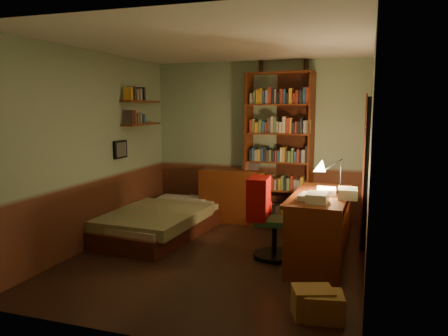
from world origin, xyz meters
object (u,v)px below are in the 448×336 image
(cardboard_box_b, at_px, (323,306))
(office_chair, at_px, (275,217))
(desk_lamp, at_px, (341,165))
(dresser, at_px, (231,195))
(bookshelf, at_px, (279,149))
(desk, at_px, (319,228))
(bed, at_px, (161,212))
(cardboard_box_a, at_px, (313,302))
(mini_stereo, at_px, (251,164))

(cardboard_box_b, bearing_deg, office_chair, 117.48)
(desk_lamp, relative_size, office_chair, 0.66)
(dresser, relative_size, desk_lamp, 1.41)
(dresser, xyz_separation_m, office_chair, (1.05, -1.54, 0.09))
(bookshelf, relative_size, desk, 1.55)
(bed, bearing_deg, cardboard_box_b, -31.61)
(dresser, height_order, cardboard_box_a, dresser)
(cardboard_box_a, bearing_deg, mini_stereo, 114.41)
(office_chair, bearing_deg, desk, 2.74)
(bed, xyz_separation_m, mini_stereo, (1.08, 1.15, 0.61))
(bookshelf, distance_m, desk_lamp, 1.74)
(cardboard_box_a, bearing_deg, bed, 142.12)
(dresser, bearing_deg, cardboard_box_b, -59.65)
(office_chair, relative_size, cardboard_box_a, 2.94)
(mini_stereo, distance_m, desk, 2.12)
(bookshelf, height_order, cardboard_box_b, bookshelf)
(dresser, relative_size, bookshelf, 0.40)
(office_chair, bearing_deg, bed, 160.00)
(bed, xyz_separation_m, desk, (2.36, -0.45, 0.09))
(bookshelf, bearing_deg, desk, -54.66)
(bookshelf, relative_size, cardboard_box_b, 6.95)
(desk, bearing_deg, mini_stereo, 130.26)
(desk_lamp, bearing_deg, cardboard_box_b, -72.73)
(mini_stereo, height_order, desk_lamp, desk_lamp)
(desk_lamp, distance_m, cardboard_box_a, 1.95)
(dresser, bearing_deg, bookshelf, 5.59)
(bed, bearing_deg, desk_lamp, -0.60)
(dresser, bearing_deg, mini_stereo, 21.76)
(bed, relative_size, mini_stereo, 8.03)
(cardboard_box_a, bearing_deg, bookshelf, 107.03)
(desk, bearing_deg, desk_lamp, 38.95)
(office_chair, height_order, cardboard_box_b, office_chair)
(mini_stereo, distance_m, bookshelf, 0.54)
(dresser, distance_m, bookshelf, 1.09)
(cardboard_box_a, bearing_deg, office_chair, 114.78)
(bed, distance_m, desk_lamp, 2.73)
(bed, bearing_deg, bookshelf, 41.40)
(cardboard_box_b, bearing_deg, cardboard_box_a, 163.85)
(dresser, height_order, desk_lamp, desk_lamp)
(office_chair, xyz_separation_m, cardboard_box_a, (0.65, -1.41, -0.39))
(bed, relative_size, desk_lamp, 3.15)
(cardboard_box_a, bearing_deg, desk_lamp, 86.12)
(desk, bearing_deg, dresser, 138.58)
(mini_stereo, bearing_deg, bookshelf, -6.60)
(bed, xyz_separation_m, office_chair, (1.82, -0.52, 0.20))
(bed, distance_m, office_chair, 1.90)
(mini_stereo, relative_size, desk_lamp, 0.39)
(cardboard_box_a, relative_size, cardboard_box_b, 1.02)
(cardboard_box_a, bearing_deg, cardboard_box_b, -16.15)
(mini_stereo, bearing_deg, office_chair, -67.58)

